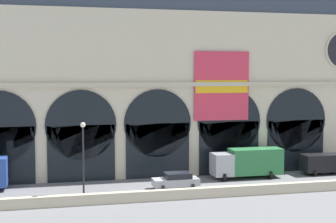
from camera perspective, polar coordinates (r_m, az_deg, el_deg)
The scene contains 7 objects.
ground_plane at distance 48.48m, azimuth 0.07°, elevation -8.75°, with size 200.00×200.00×0.00m, color slate.
quay_parapet_wall at distance 44.21m, azimuth 1.42°, elevation -9.43°, with size 90.00×0.70×0.92m, color beige.
station_building at distance 54.64m, azimuth -1.75°, elevation 3.62°, with size 49.39×5.60×21.13m.
car_center at distance 48.07m, azimuth 0.95°, elevation -7.89°, with size 4.40×2.22×1.55m.
box_truck_mideast at distance 53.35m, azimuth 9.08°, elevation -5.74°, with size 7.50×2.91×3.12m.
van_east at distance 57.50m, azimuth 17.55°, elevation -5.61°, with size 5.20×2.48×2.20m.
street_lamp_quayside at distance 42.91m, azimuth -9.69°, elevation -4.53°, with size 0.44×0.44×6.90m.
Camera 1 is at (-10.96, -45.93, 10.99)m, focal length 53.21 mm.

